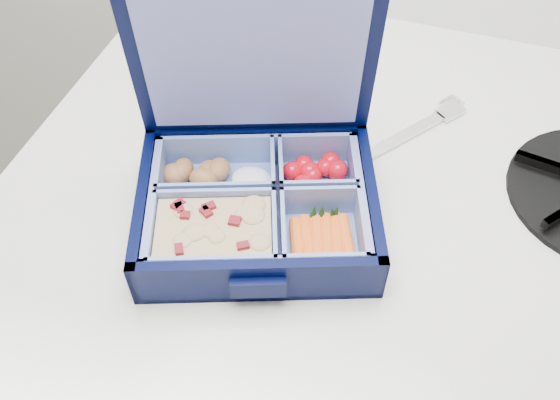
% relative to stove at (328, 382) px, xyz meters
% --- Properties ---
extents(stove, '(0.66, 0.66, 0.99)m').
position_rel_stove_xyz_m(stove, '(0.00, 0.00, 0.00)').
color(stove, silver).
rests_on(stove, floor).
extents(bento_box, '(0.25, 0.22, 0.05)m').
position_rel_stove_xyz_m(bento_box, '(-0.07, -0.09, 0.52)').
color(bento_box, black).
rests_on(bento_box, stove).
extents(burner_grate_rear, '(0.17, 0.17, 0.02)m').
position_rel_stove_xyz_m(burner_grate_rear, '(-0.22, 0.13, 0.50)').
color(burner_grate_rear, black).
rests_on(burner_grate_rear, stove).
extents(fork, '(0.13, 0.16, 0.01)m').
position_rel_stove_xyz_m(fork, '(0.02, 0.04, 0.50)').
color(fork, silver).
rests_on(fork, stove).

